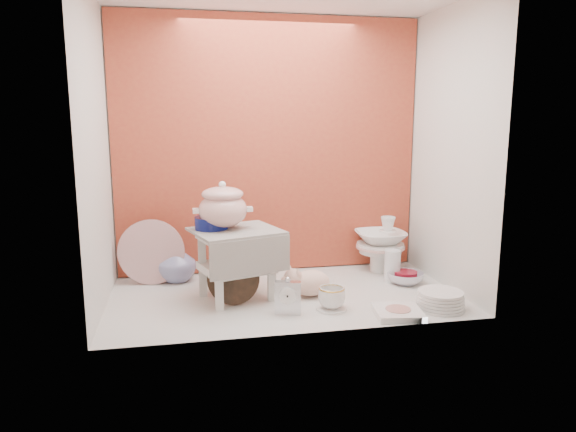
% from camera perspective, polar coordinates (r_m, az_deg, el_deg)
% --- Properties ---
extents(ground, '(1.80, 1.80, 0.00)m').
position_cam_1_polar(ground, '(2.80, -0.33, -8.57)').
color(ground, silver).
rests_on(ground, ground).
extents(niche_shell, '(1.86, 1.03, 1.53)m').
position_cam_1_polar(niche_shell, '(2.82, -1.05, 10.81)').
color(niche_shell, '#AB492A').
rests_on(niche_shell, ground).
extents(step_stool, '(0.51, 0.47, 0.36)m').
position_cam_1_polar(step_stool, '(2.73, -5.57, -5.19)').
color(step_stool, silver).
rests_on(step_stool, ground).
extents(soup_tureen, '(0.32, 0.32, 0.25)m').
position_cam_1_polar(soup_tureen, '(2.68, -7.05, 1.18)').
color(soup_tureen, white).
rests_on(soup_tureen, step_stool).
extents(cobalt_bowl, '(0.22, 0.22, 0.06)m').
position_cam_1_polar(cobalt_bowl, '(2.71, -8.26, -0.73)').
color(cobalt_bowl, '#0B1255').
rests_on(cobalt_bowl, step_stool).
extents(floral_platter, '(0.37, 0.08, 0.37)m').
position_cam_1_polar(floral_platter, '(3.03, -14.52, -3.79)').
color(floral_platter, silver).
rests_on(floral_platter, ground).
extents(blue_white_vase, '(0.28, 0.28, 0.23)m').
position_cam_1_polar(blue_white_vase, '(3.08, -11.92, -4.81)').
color(blue_white_vase, silver).
rests_on(blue_white_vase, ground).
extents(lacquer_tray, '(0.27, 0.11, 0.26)m').
position_cam_1_polar(lacquer_tray, '(2.67, -5.90, -6.71)').
color(lacquer_tray, black).
rests_on(lacquer_tray, ground).
extents(mantel_clock, '(0.13, 0.07, 0.18)m').
position_cam_1_polar(mantel_clock, '(2.52, -0.01, -8.60)').
color(mantel_clock, silver).
rests_on(mantel_clock, ground).
extents(plush_pig, '(0.30, 0.25, 0.15)m').
position_cam_1_polar(plush_pig, '(2.77, 2.47, -7.17)').
color(plush_pig, beige).
rests_on(plush_pig, ground).
extents(teacup_saucer, '(0.18, 0.18, 0.01)m').
position_cam_1_polar(teacup_saucer, '(2.61, 4.70, -9.93)').
color(teacup_saucer, white).
rests_on(teacup_saucer, ground).
extents(gold_rim_teacup, '(0.17, 0.17, 0.10)m').
position_cam_1_polar(gold_rim_teacup, '(2.59, 4.72, -8.74)').
color(gold_rim_teacup, white).
rests_on(gold_rim_teacup, teacup_saucer).
extents(lattice_dish, '(0.24, 0.24, 0.03)m').
position_cam_1_polar(lattice_dish, '(2.58, 11.78, -10.13)').
color(lattice_dish, white).
rests_on(lattice_dish, ground).
extents(dinner_plate_stack, '(0.25, 0.25, 0.09)m').
position_cam_1_polar(dinner_plate_stack, '(2.71, 16.11, -8.67)').
color(dinner_plate_stack, white).
rests_on(dinner_plate_stack, ground).
extents(crystal_bowl, '(0.22, 0.22, 0.06)m').
position_cam_1_polar(crystal_bowl, '(3.06, 12.54, -6.53)').
color(crystal_bowl, silver).
rests_on(crystal_bowl, ground).
extents(clear_glass_vase, '(0.10, 0.10, 0.18)m').
position_cam_1_polar(clear_glass_vase, '(3.06, 11.18, -5.30)').
color(clear_glass_vase, silver).
rests_on(clear_glass_vase, ground).
extents(porcelain_tower, '(0.38, 0.38, 0.34)m').
position_cam_1_polar(porcelain_tower, '(3.23, 9.92, -3.00)').
color(porcelain_tower, white).
rests_on(porcelain_tower, ground).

